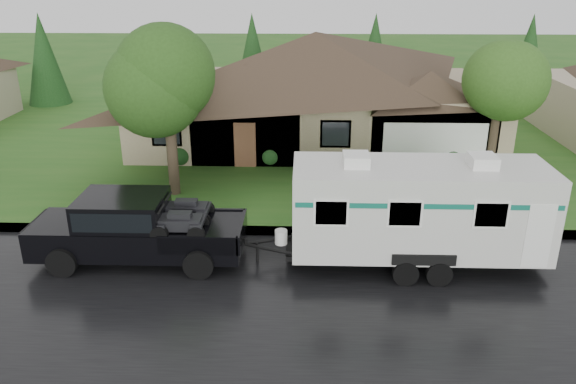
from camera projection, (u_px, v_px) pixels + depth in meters
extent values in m
plane|color=#26581B|center=(256.00, 263.00, 17.79)|extent=(140.00, 140.00, 0.00)
cube|color=black|center=(250.00, 297.00, 15.93)|extent=(140.00, 8.00, 0.01)
cube|color=gray|center=(261.00, 231.00, 19.85)|extent=(140.00, 0.50, 0.15)
cube|color=#26581B|center=(278.00, 134.00, 31.70)|extent=(140.00, 26.00, 0.15)
cube|color=gray|center=(314.00, 111.00, 30.14)|extent=(18.00, 10.00, 3.00)
pyramid|color=#37261E|center=(316.00, 32.00, 28.63)|extent=(19.44, 10.80, 2.60)
cube|color=gray|center=(426.00, 129.00, 27.25)|extent=(5.76, 4.00, 2.70)
cylinder|color=#382B1E|center=(173.00, 160.00, 22.49)|extent=(0.43, 0.43, 2.85)
sphere|color=#2F5B1D|center=(167.00, 82.00, 21.34)|extent=(3.93, 3.93, 3.93)
cylinder|color=#382B1E|center=(492.00, 142.00, 25.38)|extent=(0.40, 0.40, 2.54)
sphere|color=#3B6A22|center=(501.00, 80.00, 24.36)|extent=(3.51, 3.51, 3.51)
sphere|color=#143814|center=(181.00, 154.00, 26.32)|extent=(1.00, 1.00, 1.00)
sphere|color=#143814|center=(270.00, 155.00, 26.20)|extent=(1.00, 1.00, 1.00)
sphere|color=#143814|center=(360.00, 155.00, 26.07)|extent=(1.00, 1.00, 1.00)
sphere|color=#143814|center=(451.00, 156.00, 25.95)|extent=(1.00, 1.00, 1.00)
cube|color=black|center=(139.00, 236.00, 17.72)|extent=(6.54, 2.18, 0.94)
cube|color=black|center=(63.00, 226.00, 17.68)|extent=(1.75, 2.13, 0.38)
cube|color=black|center=(122.00, 211.00, 17.42)|extent=(2.62, 2.05, 0.98)
cube|color=black|center=(122.00, 209.00, 17.40)|extent=(2.40, 2.09, 0.60)
cube|color=black|center=(204.00, 230.00, 17.58)|extent=(2.40, 2.07, 0.07)
cylinder|color=black|center=(62.00, 262.00, 16.93)|extent=(0.92, 0.35, 0.92)
cylinder|color=black|center=(88.00, 231.00, 18.92)|extent=(0.92, 0.35, 0.92)
cylinder|color=black|center=(199.00, 264.00, 16.81)|extent=(0.92, 0.35, 0.92)
cylinder|color=black|center=(210.00, 233.00, 18.80)|extent=(0.92, 0.35, 0.92)
cube|color=silver|center=(419.00, 207.00, 17.07)|extent=(7.63, 2.62, 2.67)
cube|color=black|center=(414.00, 251.00, 17.62)|extent=(8.07, 1.31, 0.15)
cube|color=#0D614F|center=(420.00, 189.00, 16.85)|extent=(7.48, 2.64, 0.15)
cube|color=white|center=(356.00, 160.00, 16.57)|extent=(0.76, 0.87, 0.35)
cube|color=white|center=(483.00, 161.00, 16.46)|extent=(0.76, 0.87, 0.35)
cylinder|color=black|center=(405.00, 273.00, 16.46)|extent=(0.76, 0.26, 0.76)
cylinder|color=black|center=(393.00, 235.00, 18.85)|extent=(0.76, 0.26, 0.76)
cylinder|color=black|center=(439.00, 274.00, 16.43)|extent=(0.76, 0.26, 0.76)
cylinder|color=black|center=(422.00, 235.00, 18.82)|extent=(0.76, 0.26, 0.76)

